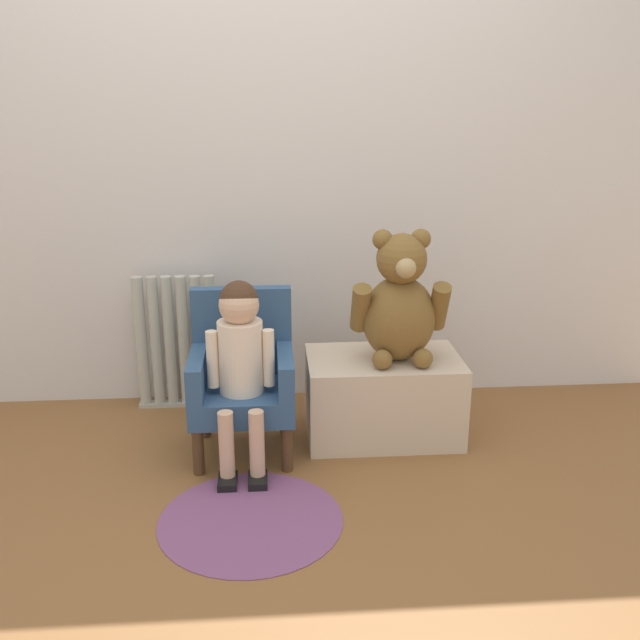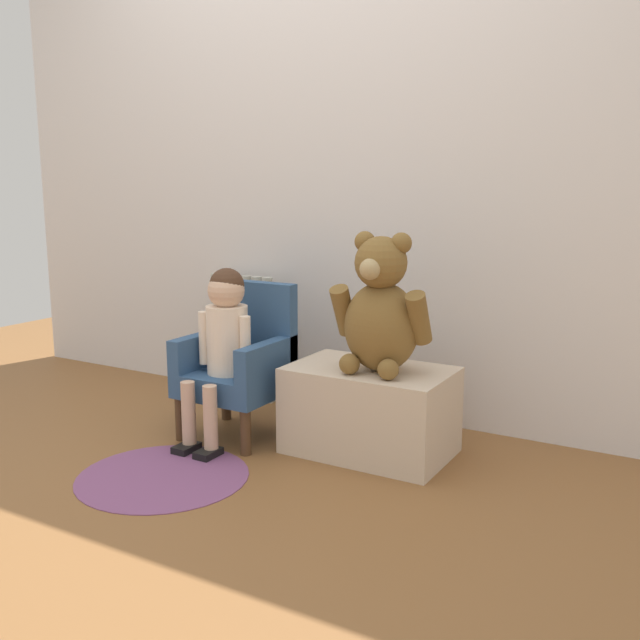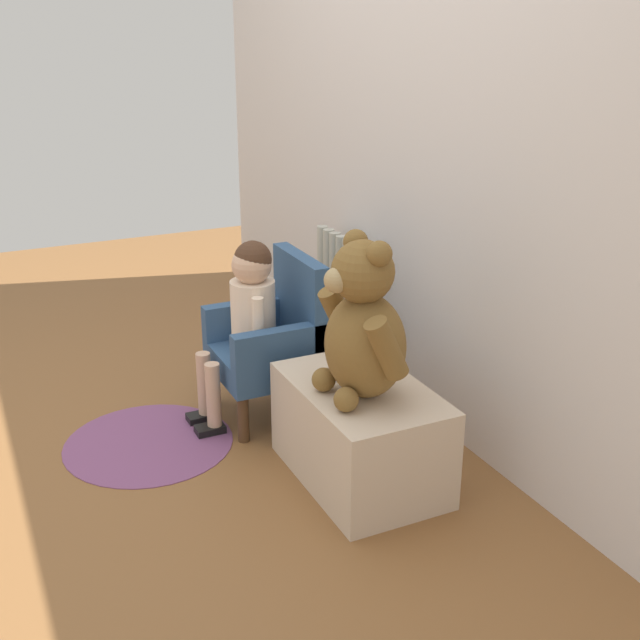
{
  "view_description": "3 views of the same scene",
  "coord_description": "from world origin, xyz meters",
  "px_view_note": "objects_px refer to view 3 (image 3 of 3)",
  "views": [
    {
      "loc": [
        0.03,
        -2.07,
        1.38
      ],
      "look_at": [
        0.22,
        0.52,
        0.54
      ],
      "focal_mm": 40.0,
      "sensor_mm": 36.0,
      "label": 1
    },
    {
      "loc": [
        1.67,
        -1.81,
        1.05
      ],
      "look_at": [
        0.28,
        0.59,
        0.52
      ],
      "focal_mm": 40.0,
      "sensor_mm": 36.0,
      "label": 2
    },
    {
      "loc": [
        2.59,
        -0.54,
        1.5
      ],
      "look_at": [
        0.28,
        0.56,
        0.51
      ],
      "focal_mm": 45.0,
      "sensor_mm": 36.0,
      "label": 3
    }
  ],
  "objects_px": {
    "radiator": "(338,302)",
    "child_armchair": "(274,339)",
    "floor_rug": "(149,443)",
    "large_teddy_bear": "(363,327)",
    "child_figure": "(247,307)",
    "low_bench": "(360,433)"
  },
  "relations": [
    {
      "from": "child_figure",
      "to": "floor_rug",
      "type": "distance_m",
      "value": 0.62
    },
    {
      "from": "low_bench",
      "to": "large_teddy_bear",
      "type": "xyz_separation_m",
      "value": [
        0.05,
        -0.03,
        0.41
      ]
    },
    {
      "from": "low_bench",
      "to": "large_teddy_bear",
      "type": "distance_m",
      "value": 0.41
    },
    {
      "from": "child_armchair",
      "to": "floor_rug",
      "type": "height_order",
      "value": "child_armchair"
    },
    {
      "from": "child_figure",
      "to": "low_bench",
      "type": "relative_size",
      "value": 1.15
    },
    {
      "from": "radiator",
      "to": "low_bench",
      "type": "relative_size",
      "value": 0.98
    },
    {
      "from": "large_teddy_bear",
      "to": "floor_rug",
      "type": "height_order",
      "value": "large_teddy_bear"
    },
    {
      "from": "radiator",
      "to": "large_teddy_bear",
      "type": "height_order",
      "value": "large_teddy_bear"
    },
    {
      "from": "child_armchair",
      "to": "radiator",
      "type": "bearing_deg",
      "value": 125.42
    },
    {
      "from": "child_figure",
      "to": "large_teddy_bear",
      "type": "distance_m",
      "value": 0.65
    },
    {
      "from": "child_armchair",
      "to": "large_teddy_bear",
      "type": "bearing_deg",
      "value": 4.63
    },
    {
      "from": "child_figure",
      "to": "large_teddy_bear",
      "type": "relative_size",
      "value": 1.35
    },
    {
      "from": "radiator",
      "to": "child_armchair",
      "type": "bearing_deg",
      "value": -54.58
    },
    {
      "from": "child_figure",
      "to": "floor_rug",
      "type": "height_order",
      "value": "child_figure"
    },
    {
      "from": "low_bench",
      "to": "floor_rug",
      "type": "bearing_deg",
      "value": -131.97
    },
    {
      "from": "child_figure",
      "to": "radiator",
      "type": "bearing_deg",
      "value": 119.68
    },
    {
      "from": "child_armchair",
      "to": "low_bench",
      "type": "height_order",
      "value": "child_armchair"
    },
    {
      "from": "floor_rug",
      "to": "child_armchair",
      "type": "bearing_deg",
      "value": 93.58
    },
    {
      "from": "radiator",
      "to": "large_teddy_bear",
      "type": "bearing_deg",
      "value": -22.12
    },
    {
      "from": "radiator",
      "to": "child_armchair",
      "type": "relative_size",
      "value": 0.96
    },
    {
      "from": "large_teddy_bear",
      "to": "child_figure",
      "type": "bearing_deg",
      "value": -165.94
    },
    {
      "from": "child_figure",
      "to": "large_teddy_bear",
      "type": "bearing_deg",
      "value": 14.06
    }
  ]
}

